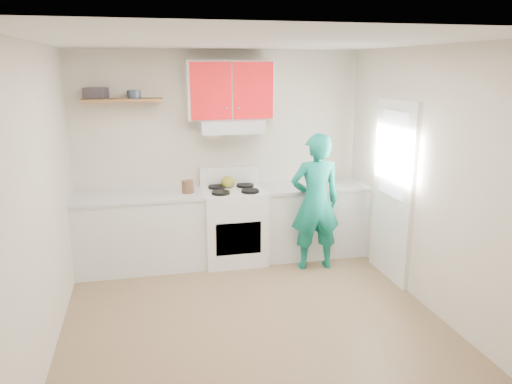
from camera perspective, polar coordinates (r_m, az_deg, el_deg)
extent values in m
plane|color=brown|center=(4.91, -0.27, -14.81)|extent=(3.80, 3.80, 0.00)
cube|color=white|center=(4.29, -0.31, 17.11)|extent=(3.60, 3.80, 0.04)
cube|color=beige|center=(6.25, -4.14, 4.26)|extent=(3.60, 0.04, 2.60)
cube|color=beige|center=(2.70, 8.77, -9.75)|extent=(3.60, 0.04, 2.60)
cube|color=beige|center=(4.41, -23.77, -1.27)|extent=(0.04, 3.80, 2.60)
cube|color=beige|center=(5.12, 19.77, 1.17)|extent=(0.04, 3.80, 2.60)
cube|color=white|center=(5.75, 15.62, 0.07)|extent=(0.05, 0.85, 2.05)
cube|color=white|center=(5.65, 15.67, 4.23)|extent=(0.01, 0.55, 0.95)
cube|color=silver|center=(6.10, -13.27, -4.61)|extent=(1.52, 0.60, 0.90)
cube|color=silver|center=(6.45, 6.49, -3.27)|extent=(1.32, 0.60, 0.90)
cube|color=white|center=(6.16, -2.61, -3.93)|extent=(0.76, 0.65, 0.92)
cube|color=silver|center=(5.99, -2.93, 7.66)|extent=(0.76, 0.44, 0.15)
cube|color=red|center=(6.01, -3.07, 11.74)|extent=(1.02, 0.33, 0.70)
cube|color=brown|center=(5.95, -15.23, 10.28)|extent=(0.90, 0.30, 0.04)
cube|color=#40383E|center=(5.97, -18.13, 10.87)|extent=(0.29, 0.24, 0.13)
cylinder|color=#333D4C|center=(5.91, -14.02, 10.96)|extent=(0.19, 0.19, 0.10)
ellipsoid|color=olive|center=(6.14, -3.32, 1.18)|extent=(0.18, 0.18, 0.15)
cylinder|color=#503523|center=(5.93, -7.94, 0.51)|extent=(0.19, 0.19, 0.17)
cube|color=olive|center=(6.22, 6.33, 0.47)|extent=(0.28, 0.21, 0.02)
cube|color=red|center=(6.53, 10.51, 0.94)|extent=(0.34, 0.30, 0.01)
imported|color=#0D7762|center=(5.88, 6.92, -1.19)|extent=(0.63, 0.43, 1.66)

